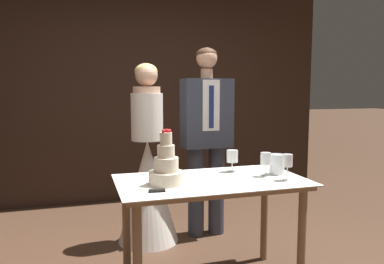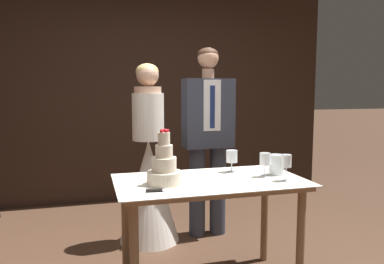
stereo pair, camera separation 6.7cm
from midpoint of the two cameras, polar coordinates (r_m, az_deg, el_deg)
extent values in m
cube|color=black|center=(4.70, -8.34, 6.93)|extent=(4.78, 0.12, 2.82)
cylinder|color=#8E6B4C|center=(2.34, -9.16, -19.17)|extent=(0.06, 0.06, 0.72)
cylinder|color=#8E6B4C|center=(2.69, 15.65, -15.77)|extent=(0.06, 0.06, 0.72)
cylinder|color=#8E6B4C|center=(2.82, -10.65, -14.59)|extent=(0.06, 0.06, 0.72)
cylinder|color=#8E6B4C|center=(3.12, 10.33, -12.48)|extent=(0.06, 0.06, 0.72)
cube|color=#8E6B4C|center=(2.57, 2.19, -7.75)|extent=(1.22, 0.65, 0.03)
cube|color=white|center=(2.56, 2.19, -7.30)|extent=(1.28, 0.71, 0.01)
cylinder|color=beige|center=(2.44, -4.75, -6.98)|extent=(0.23, 0.23, 0.08)
cylinder|color=beige|center=(2.42, -4.77, -4.96)|extent=(0.16, 0.16, 0.09)
cylinder|color=beige|center=(2.40, -4.79, -2.95)|extent=(0.11, 0.11, 0.08)
cylinder|color=beige|center=(2.39, -4.81, -1.03)|extent=(0.08, 0.08, 0.08)
sphere|color=red|center=(2.38, -4.26, 0.18)|extent=(0.02, 0.02, 0.02)
sphere|color=red|center=(2.40, -4.68, 0.23)|extent=(0.02, 0.02, 0.02)
sphere|color=red|center=(2.39, -5.12, 0.19)|extent=(0.02, 0.02, 0.02)
sphere|color=red|center=(2.36, -5.16, 0.12)|extent=(0.02, 0.02, 0.02)
sphere|color=red|center=(2.37, -4.52, 0.14)|extent=(0.02, 0.02, 0.02)
cube|color=silver|center=(2.30, -1.01, -8.83)|extent=(0.32, 0.05, 0.00)
cylinder|color=black|center=(2.26, -6.23, -8.86)|extent=(0.10, 0.03, 0.02)
cylinder|color=silver|center=(2.81, 5.44, -6.00)|extent=(0.08, 0.08, 0.00)
cylinder|color=silver|center=(2.80, 5.45, -5.28)|extent=(0.01, 0.01, 0.07)
cylinder|color=silver|center=(2.79, 5.46, -3.68)|extent=(0.08, 0.08, 0.09)
cylinder|color=maroon|center=(2.79, 5.46, -4.33)|extent=(0.07, 0.07, 0.03)
cylinder|color=silver|center=(2.70, 10.41, -6.59)|extent=(0.07, 0.07, 0.00)
cylinder|color=silver|center=(2.69, 10.43, -5.72)|extent=(0.01, 0.01, 0.08)
cylinder|color=silver|center=(2.68, 10.47, -4.00)|extent=(0.07, 0.07, 0.08)
cylinder|color=silver|center=(2.62, 13.55, -7.10)|extent=(0.06, 0.06, 0.00)
cylinder|color=silver|center=(2.61, 13.57, -6.11)|extent=(0.01, 0.01, 0.09)
cylinder|color=silver|center=(2.59, 13.63, -4.24)|extent=(0.07, 0.07, 0.08)
cylinder|color=maroon|center=(2.59, 13.61, -4.87)|extent=(0.06, 0.06, 0.03)
cylinder|color=silver|center=(2.77, 12.13, -4.83)|extent=(0.11, 0.11, 0.14)
cylinder|color=silver|center=(2.77, 12.11, -5.63)|extent=(0.05, 0.05, 0.07)
sphere|color=#F9CC4C|center=(2.77, 12.14, -4.73)|extent=(0.02, 0.02, 0.02)
cone|color=white|center=(3.43, -7.29, -8.91)|extent=(0.54, 0.54, 0.92)
cylinder|color=white|center=(3.31, -7.45, 2.30)|extent=(0.28, 0.28, 0.41)
cylinder|color=#DBAD8E|center=(3.30, -7.51, 6.38)|extent=(0.24, 0.24, 0.06)
sphere|color=#DBAD8E|center=(3.31, -7.54, 8.59)|extent=(0.20, 0.20, 0.20)
ellipsoid|color=#D6B770|center=(3.32, -7.59, 9.08)|extent=(0.20, 0.20, 0.15)
cylinder|color=#333847|center=(3.54, 0.06, -9.07)|extent=(0.15, 0.15, 0.84)
cylinder|color=#333847|center=(3.60, 3.18, -8.81)|extent=(0.15, 0.15, 0.84)
cube|color=#333847|center=(3.44, 1.67, 2.89)|extent=(0.45, 0.24, 0.63)
cube|color=white|center=(3.32, 2.36, 4.06)|extent=(0.16, 0.01, 0.45)
cube|color=navy|center=(3.32, 2.39, 3.84)|extent=(0.04, 0.01, 0.38)
cylinder|color=tan|center=(3.44, 1.69, 8.86)|extent=(0.11, 0.11, 0.09)
sphere|color=tan|center=(3.45, 1.70, 11.17)|extent=(0.19, 0.19, 0.19)
ellipsoid|color=#472D1E|center=(3.46, 1.65, 11.71)|extent=(0.19, 0.19, 0.12)
camera|label=1|loc=(0.03, -90.65, -0.07)|focal=35.00mm
camera|label=2|loc=(0.03, 89.35, 0.07)|focal=35.00mm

